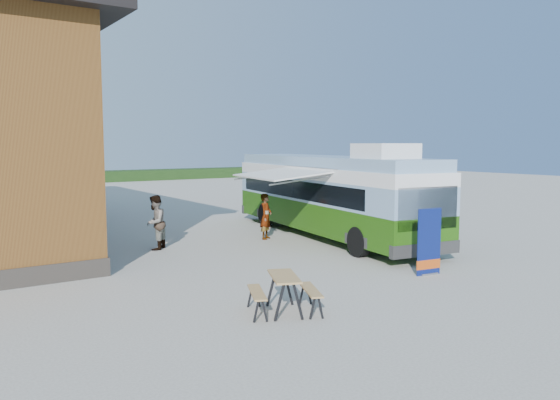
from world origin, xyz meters
TOP-DOWN VIEW (x-y plane):
  - ground at (0.00, 0.00)m, footprint 100.00×100.00m
  - hedge at (8.00, 38.00)m, footprint 40.00×3.00m
  - bus at (2.47, 1.65)m, footprint 4.19×11.88m
  - awning at (0.35, 1.39)m, footprint 2.96×4.19m
  - banner at (0.76, -4.79)m, footprint 0.79×0.26m
  - picnic_table at (-4.40, -5.35)m, footprint 1.81×1.73m
  - person_a at (0.17, 2.48)m, footprint 0.75×0.71m
  - person_b at (-4.04, 2.83)m, footprint 1.12×1.13m
  - slurry_tanker at (-5.70, 18.84)m, footprint 3.43×5.98m

SIDE VIEW (x-z plane):
  - ground at x=0.00m, z-range 0.00..0.00m
  - hedge at x=8.00m, z-range 0.00..1.00m
  - picnic_table at x=-4.40m, z-range 0.20..1.01m
  - banner at x=0.76m, z-range -0.17..1.66m
  - person_a at x=0.17m, z-range 0.00..1.72m
  - person_b at x=-4.04m, z-range 0.00..1.84m
  - slurry_tanker at x=-5.70m, z-range 0.18..2.52m
  - bus at x=2.47m, z-range -0.08..3.50m
  - awning at x=0.35m, z-range 2.36..2.86m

